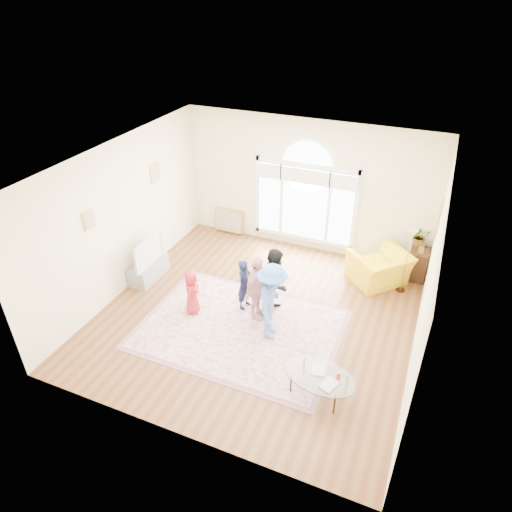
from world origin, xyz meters
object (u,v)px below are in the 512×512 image
at_px(area_rug, 240,329).
at_px(coffee_table, 319,376).
at_px(tv_console, 149,270).
at_px(television, 146,250).
at_px(armchair, 379,268).

height_order(area_rug, coffee_table, coffee_table).
distance_m(tv_console, television, 0.52).
bearing_deg(armchair, tv_console, -26.55).
xyz_separation_m(area_rug, tv_console, (-2.62, 0.81, 0.20)).
height_order(area_rug, tv_console, tv_console).
bearing_deg(area_rug, coffee_table, -27.24).
bearing_deg(area_rug, tv_console, 162.89).
relative_size(tv_console, television, 0.93).
xyz_separation_m(area_rug, television, (-2.61, 0.81, 0.72)).
height_order(television, coffee_table, television).
relative_size(area_rug, armchair, 3.11).
xyz_separation_m(tv_console, coffee_table, (4.45, -1.75, 0.19)).
bearing_deg(coffee_table, tv_console, 169.01).
distance_m(coffee_table, armchair, 3.57).
bearing_deg(television, armchair, 20.75).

